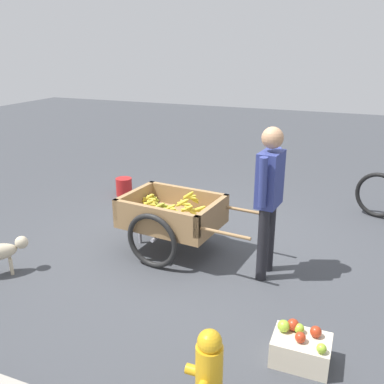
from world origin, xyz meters
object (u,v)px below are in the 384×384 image
Objects in this scene: vendor_person at (269,190)px; apple_crate at (301,348)px; plastic_bucket at (124,187)px; fire_hydrant at (209,374)px; fruit_cart at (172,217)px.

vendor_person is 3.65× the size of apple_crate.
fire_hydrant is at bearing 127.56° from plastic_bucket.
apple_crate reaches higher than plastic_bucket.
apple_crate is (-0.50, -0.74, -0.21)m from fire_hydrant.
vendor_person is (-1.14, 0.12, 0.52)m from fruit_cart.
vendor_person is 5.57× the size of plastic_bucket.
plastic_bucket is (2.78, -3.61, -0.19)m from fire_hydrant.
plastic_bucket is 4.35m from apple_crate.
vendor_person reaches higher than plastic_bucket.
fruit_cart is 1.26m from vendor_person.
apple_crate is at bearing 141.67° from fruit_cart.
plastic_bucket is at bearing -44.14° from fruit_cart.
fruit_cart is 2.19m from apple_crate.
vendor_person is at bearing 173.82° from fruit_cart.
vendor_person reaches higher than fire_hydrant.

